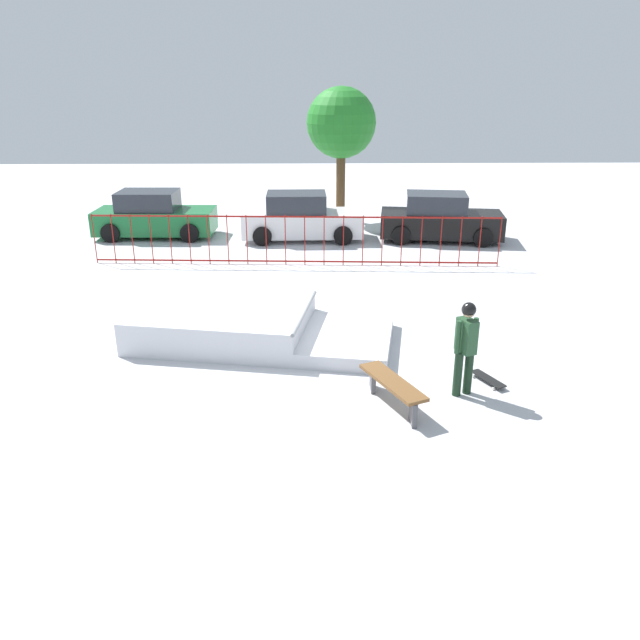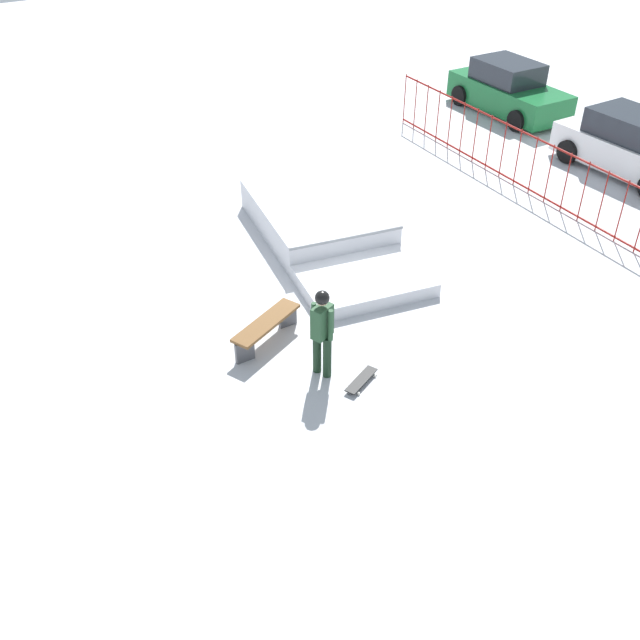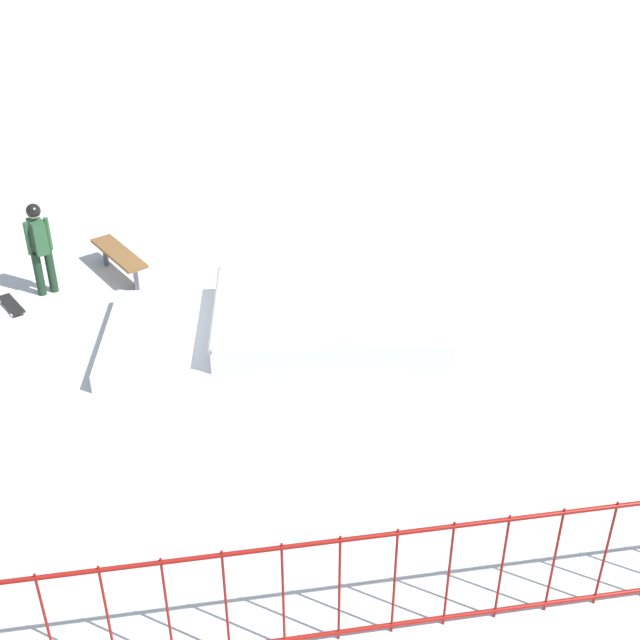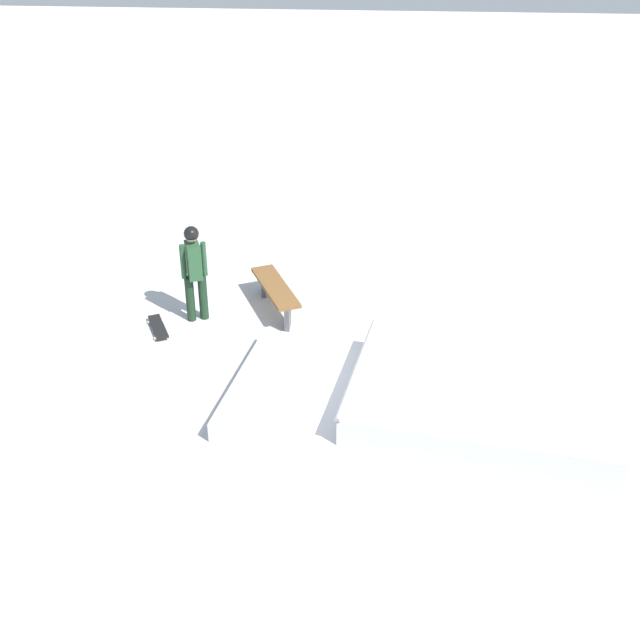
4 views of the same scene
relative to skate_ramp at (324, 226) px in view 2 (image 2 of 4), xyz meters
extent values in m
plane|color=silver|center=(1.00, -0.44, -0.32)|extent=(60.00, 60.00, 0.00)
cube|color=silver|center=(-0.47, 0.08, 0.03)|extent=(4.00, 3.19, 0.70)
cube|color=silver|center=(2.19, -0.39, -0.17)|extent=(2.23, 2.88, 0.30)
cylinder|color=gray|center=(1.30, -0.23, 0.38)|extent=(0.54, 2.57, 0.08)
cylinder|color=black|center=(3.98, -2.62, 0.09)|extent=(0.15, 0.15, 0.82)
cylinder|color=black|center=(4.19, -2.54, 0.09)|extent=(0.15, 0.15, 0.82)
cube|color=#264C2D|center=(4.09, -2.58, 0.80)|extent=(0.34, 0.43, 0.60)
cylinder|color=#264C2D|center=(3.92, -2.65, 0.80)|extent=(0.09, 0.09, 0.60)
cylinder|color=#264C2D|center=(4.25, -2.52, 0.80)|extent=(0.09, 0.09, 0.60)
sphere|color=tan|center=(4.09, -2.58, 1.25)|extent=(0.22, 0.22, 0.22)
sphere|color=black|center=(4.09, -2.58, 1.28)|extent=(0.25, 0.25, 0.25)
cube|color=black|center=(4.68, -2.15, -0.23)|extent=(0.52, 0.81, 0.02)
cylinder|color=silver|center=(4.46, -1.95, -0.29)|extent=(0.05, 0.06, 0.06)
cylinder|color=silver|center=(4.66, -1.85, -0.29)|extent=(0.05, 0.06, 0.06)
cylinder|color=silver|center=(4.69, -2.45, -0.29)|extent=(0.05, 0.06, 0.06)
cylinder|color=silver|center=(4.90, -2.36, -0.29)|extent=(0.05, 0.06, 0.06)
cylinder|color=maroon|center=(1.00, 5.75, 1.13)|extent=(12.06, 0.67, 0.05)
cylinder|color=maroon|center=(1.00, 5.75, -0.22)|extent=(12.06, 0.67, 0.05)
cylinder|color=maroon|center=(-5.03, 6.06, 0.43)|extent=(0.03, 0.03, 1.50)
cylinder|color=maroon|center=(-4.45, 6.03, 0.43)|extent=(0.03, 0.03, 1.50)
cylinder|color=maroon|center=(-3.88, 6.00, 0.43)|extent=(0.03, 0.03, 1.50)
cylinder|color=maroon|center=(-3.30, 5.97, 0.43)|extent=(0.03, 0.03, 1.50)
cylinder|color=maroon|center=(-2.73, 5.94, 0.43)|extent=(0.03, 0.03, 1.50)
cylinder|color=maroon|center=(-2.16, 5.91, 0.43)|extent=(0.03, 0.03, 1.50)
cylinder|color=maroon|center=(-1.58, 5.88, 0.43)|extent=(0.03, 0.03, 1.50)
cylinder|color=maroon|center=(-1.01, 5.85, 0.43)|extent=(0.03, 0.03, 1.50)
cylinder|color=maroon|center=(-0.43, 5.82, 0.43)|extent=(0.03, 0.03, 1.50)
cylinder|color=maroon|center=(0.14, 5.79, 0.43)|extent=(0.03, 0.03, 1.50)
cylinder|color=maroon|center=(0.71, 5.76, 0.43)|extent=(0.03, 0.03, 1.50)
cylinder|color=maroon|center=(1.29, 5.73, 0.43)|extent=(0.03, 0.03, 1.50)
cylinder|color=maroon|center=(1.86, 5.70, 0.43)|extent=(0.03, 0.03, 1.50)
cylinder|color=maroon|center=(2.44, 5.67, 0.43)|extent=(0.03, 0.03, 1.50)
cylinder|color=maroon|center=(3.01, 5.64, 0.43)|extent=(0.03, 0.03, 1.50)
cylinder|color=maroon|center=(3.58, 5.61, 0.43)|extent=(0.03, 0.03, 1.50)
cube|color=brown|center=(2.79, -2.98, 0.13)|extent=(1.03, 1.62, 0.06)
cube|color=#4C4C51|center=(3.06, -3.57, -0.11)|extent=(0.08, 0.36, 0.42)
cube|color=#4C4C51|center=(2.52, -2.39, -0.11)|extent=(0.08, 0.36, 0.42)
cube|color=#196B33|center=(-3.97, 9.43, 0.24)|extent=(4.14, 1.80, 0.80)
cube|color=#262B33|center=(-4.17, 9.44, 0.96)|extent=(2.03, 1.55, 0.64)
cylinder|color=black|center=(-2.60, 10.25, 0.00)|extent=(0.65, 0.24, 0.64)
cylinder|color=black|center=(-2.64, 8.55, 0.00)|extent=(0.65, 0.24, 0.64)
cylinder|color=black|center=(-5.30, 10.32, 0.00)|extent=(0.65, 0.24, 0.64)
cylinder|color=black|center=(-5.34, 8.62, 0.00)|extent=(0.65, 0.24, 0.64)
cube|color=white|center=(1.20, 8.93, 0.24)|extent=(4.12, 1.75, 0.80)
cube|color=#262B33|center=(1.00, 8.93, 0.96)|extent=(2.02, 1.52, 0.64)
cylinder|color=black|center=(-0.16, 9.77, 0.00)|extent=(0.64, 0.23, 0.64)
cylinder|color=black|center=(-0.14, 8.07, 0.00)|extent=(0.64, 0.23, 0.64)
camera|label=1|loc=(1.37, -12.41, 4.93)|focal=35.08mm
camera|label=2|loc=(12.37, -7.72, 7.85)|focal=40.37mm
camera|label=3|loc=(2.19, 11.55, 7.31)|focal=48.04mm
camera|label=4|loc=(1.14, 9.77, 7.04)|focal=47.51mm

